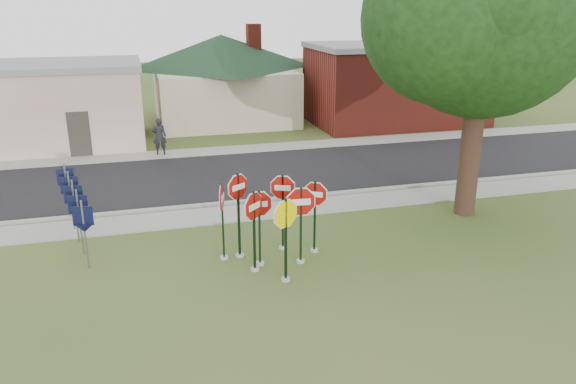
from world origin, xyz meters
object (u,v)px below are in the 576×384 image
object	(u,v)px
stop_sign_left	(254,220)
oak_tree	(486,9)
stop_sign_yellow	(286,229)
pedestrian	(160,136)
stop_sign_center	(259,218)

from	to	relation	value
stop_sign_left	oak_tree	distance (m)	9.97
oak_tree	stop_sign_left	bearing A→B (deg)	-163.40
stop_sign_yellow	stop_sign_left	xyz separation A→B (m)	(-0.67, 0.81, 0.01)
stop_sign_yellow	oak_tree	distance (m)	9.68
oak_tree	pedestrian	xyz separation A→B (m)	(-9.84, 10.82, -5.91)
stop_sign_left	pedestrian	bearing A→B (deg)	97.70
oak_tree	pedestrian	bearing A→B (deg)	132.29
stop_sign_center	stop_sign_left	distance (m)	0.39
stop_sign_center	stop_sign_yellow	size ratio (longest dim) A/B	0.96
stop_sign_left	oak_tree	size ratio (longest dim) A/B	0.23
pedestrian	stop_sign_yellow	bearing A→B (deg)	103.60
stop_sign_center	oak_tree	bearing A→B (deg)	14.94
stop_sign_center	stop_sign_yellow	xyz separation A→B (m)	(0.45, -1.12, 0.08)
stop_sign_center	oak_tree	xyz separation A→B (m)	(7.84, 2.09, 5.45)
stop_sign_left	pedestrian	xyz separation A→B (m)	(-1.79, 13.22, -0.55)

